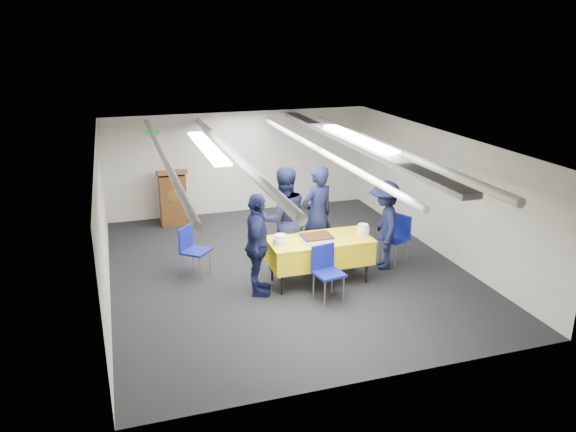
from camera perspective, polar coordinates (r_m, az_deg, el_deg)
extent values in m
plane|color=black|center=(10.03, -0.23, -5.33)|extent=(7.00, 7.00, 0.00)
cube|color=beige|center=(12.87, -4.90, 5.43)|extent=(6.00, 0.02, 2.30)
cube|color=beige|center=(9.23, -18.26, -0.81)|extent=(0.02, 7.00, 2.30)
cube|color=beige|center=(10.85, 15.02, 2.36)|extent=(0.02, 7.00, 2.30)
cube|color=silver|center=(9.34, -0.25, 7.62)|extent=(6.00, 7.00, 0.02)
cylinder|color=silver|center=(8.98, -12.59, 6.01)|extent=(0.10, 6.90, 0.10)
cylinder|color=silver|center=(9.14, -5.67, 6.34)|extent=(0.14, 6.90, 0.14)
cylinder|color=silver|center=(9.57, 3.21, 6.70)|extent=(0.10, 6.90, 0.10)
cylinder|color=silver|center=(10.10, 10.17, 6.84)|extent=(0.14, 6.90, 0.14)
cube|color=gray|center=(9.77, 6.54, 7.46)|extent=(0.28, 6.90, 0.08)
cube|color=white|center=(9.05, -8.19, 6.94)|extent=(0.25, 2.60, 0.04)
cube|color=white|center=(9.80, 7.09, 7.89)|extent=(0.25, 2.60, 0.04)
cube|color=#0C591E|center=(12.43, -13.64, 8.27)|extent=(0.30, 0.04, 0.12)
cylinder|color=black|center=(9.02, -0.61, -6.94)|extent=(0.04, 0.04, 0.36)
cylinder|color=black|center=(9.51, 7.95, -5.72)|extent=(0.04, 0.04, 0.36)
cylinder|color=black|center=(9.52, -1.64, -5.51)|extent=(0.04, 0.04, 0.36)
cylinder|color=black|center=(9.99, 6.54, -4.44)|extent=(0.04, 0.04, 0.36)
cube|color=yellow|center=(9.34, 3.19, -3.59)|extent=(1.69, 0.80, 0.39)
cube|color=yellow|center=(9.26, 3.22, -2.39)|extent=(1.71, 0.82, 0.03)
cube|color=white|center=(9.16, 2.91, -2.31)|extent=(0.51, 0.41, 0.06)
cube|color=black|center=(9.15, 2.91, -2.06)|extent=(0.49, 0.39, 0.03)
sphere|color=navy|center=(8.92, 1.97, -2.61)|extent=(0.04, 0.04, 0.04)
sphere|color=navy|center=(9.24, 1.22, -1.83)|extent=(0.04, 0.04, 0.04)
sphere|color=navy|center=(8.95, 2.65, -2.53)|extent=(0.04, 0.04, 0.04)
sphere|color=navy|center=(9.27, 1.87, -1.76)|extent=(0.04, 0.04, 0.04)
sphere|color=navy|center=(8.99, 3.32, -2.45)|extent=(0.04, 0.04, 0.04)
sphere|color=navy|center=(9.31, 2.52, -1.68)|extent=(0.04, 0.04, 0.04)
sphere|color=navy|center=(9.03, 3.99, -2.37)|extent=(0.04, 0.04, 0.04)
sphere|color=navy|center=(9.35, 3.17, -1.61)|extent=(0.04, 0.04, 0.04)
sphere|color=navy|center=(9.07, 4.65, -2.30)|extent=(0.04, 0.04, 0.04)
sphere|color=navy|center=(9.39, 3.81, -1.54)|extent=(0.04, 0.04, 0.04)
sphere|color=navy|center=(8.99, 1.66, -2.43)|extent=(0.04, 0.04, 0.04)
sphere|color=navy|center=(9.15, 4.55, -2.09)|extent=(0.04, 0.04, 0.04)
sphere|color=navy|center=(9.07, 1.47, -2.23)|extent=(0.04, 0.04, 0.04)
sphere|color=navy|center=(9.23, 4.34, -1.90)|extent=(0.04, 0.04, 0.04)
sphere|color=navy|center=(9.15, 1.28, -2.03)|extent=(0.04, 0.04, 0.04)
sphere|color=navy|center=(9.31, 4.13, -1.71)|extent=(0.04, 0.04, 0.04)
cylinder|color=white|center=(8.99, -0.76, -2.56)|extent=(0.25, 0.25, 0.11)
cylinder|color=white|center=(8.96, -0.76, -2.09)|extent=(0.20, 0.20, 0.05)
cylinder|color=white|center=(9.47, 7.63, -1.52)|extent=(0.21, 0.21, 0.13)
cylinder|color=white|center=(9.44, 7.65, -0.99)|extent=(0.17, 0.17, 0.05)
cube|color=brown|center=(12.36, -11.61, 1.68)|extent=(0.55, 0.45, 1.10)
cube|color=brown|center=(12.18, -11.78, 4.34)|extent=(0.62, 0.53, 0.21)
cylinder|color=gold|center=(12.10, -11.53, 2.05)|extent=(0.28, 0.02, 0.28)
cylinder|color=gray|center=(8.64, 3.75, -7.92)|extent=(0.02, 0.02, 0.43)
cylinder|color=gray|center=(8.81, 5.66, -7.44)|extent=(0.02, 0.02, 0.43)
cylinder|color=gray|center=(8.90, 2.61, -7.06)|extent=(0.02, 0.02, 0.43)
cylinder|color=gray|center=(9.06, 4.48, -6.62)|extent=(0.02, 0.02, 0.43)
cube|color=navy|center=(8.75, 4.16, -5.87)|extent=(0.49, 0.49, 0.04)
cube|color=navy|center=(8.81, 3.54, -4.12)|extent=(0.40, 0.11, 0.40)
cylinder|color=gray|center=(10.37, 9.35, -3.47)|extent=(0.02, 0.02, 0.43)
cylinder|color=gray|center=(10.18, 10.81, -3.99)|extent=(0.02, 0.02, 0.43)
cylinder|color=gray|center=(10.62, 10.53, -3.00)|extent=(0.02, 0.02, 0.43)
cylinder|color=gray|center=(10.43, 11.98, -3.50)|extent=(0.02, 0.02, 0.43)
cube|color=navy|center=(10.32, 10.74, -2.28)|extent=(0.55, 0.55, 0.04)
cube|color=navy|center=(10.38, 11.47, -0.89)|extent=(0.20, 0.38, 0.40)
cylinder|color=gray|center=(9.58, -8.93, -5.36)|extent=(0.02, 0.02, 0.43)
cylinder|color=gray|center=(9.85, -7.92, -4.63)|extent=(0.02, 0.02, 0.43)
cylinder|color=gray|center=(9.75, -10.65, -5.02)|extent=(0.02, 0.02, 0.43)
cylinder|color=gray|center=(10.01, -9.61, -4.31)|extent=(0.02, 0.02, 0.43)
cube|color=navy|center=(9.71, -9.35, -3.55)|extent=(0.59, 0.59, 0.04)
cube|color=navy|center=(9.72, -10.37, -2.18)|extent=(0.29, 0.33, 0.40)
imported|color=black|center=(9.93, 3.00, 0.02)|extent=(0.77, 0.63, 1.82)
imported|color=black|center=(9.67, -0.47, -0.34)|extent=(0.93, 0.74, 1.86)
imported|color=black|center=(8.81, -3.14, -2.96)|extent=(0.67, 1.05, 1.67)
imported|color=black|center=(9.95, 9.79, -0.90)|extent=(0.90, 1.16, 1.58)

